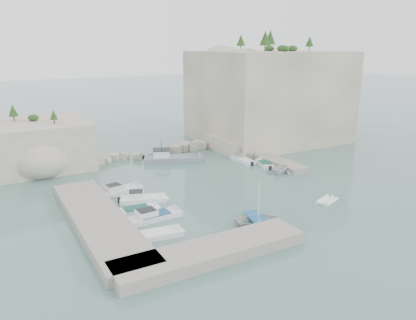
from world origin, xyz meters
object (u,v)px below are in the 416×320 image
tender_east_c (243,162)px  motorboat_a (120,193)px  work_boat (173,161)px  inflatable_dinghy (327,202)px  motorboat_e (161,236)px  tender_east_d (246,159)px  motorboat_d (155,219)px  tender_east_a (280,173)px  motorboat_c (137,213)px  rowboat (258,223)px  tender_east_b (265,166)px  motorboat_b (143,201)px

tender_east_c → motorboat_a: bearing=100.6°
motorboat_a → work_boat: (11.93, 9.89, 0.00)m
inflatable_dinghy → tender_east_c: size_ratio=0.57×
motorboat_e → tender_east_d: size_ratio=1.11×
motorboat_d → tender_east_a: (22.27, 6.13, 0.00)m
work_boat → tender_east_d: bearing=0.2°
tender_east_d → tender_east_c: bearing=137.8°
motorboat_c → rowboat: rowboat is taller
motorboat_d → work_boat: work_boat is taller
motorboat_a → rowboat: 18.88m
motorboat_c → motorboat_e: same height
motorboat_e → rowboat: bearing=-5.8°
tender_east_d → tender_east_b: bearing=-166.3°
work_boat → tender_east_b: bearing=-16.3°
inflatable_dinghy → work_boat: size_ratio=0.31×
motorboat_c → motorboat_d: 2.79m
motorboat_d → tender_east_b: (22.61, 10.35, 0.00)m
motorboat_b → tender_east_b: (21.80, 4.78, 0.00)m
motorboat_d → tender_east_c: size_ratio=1.23×
motorboat_c → tender_east_d: 26.50m
tender_east_c → work_boat: 11.25m
motorboat_a → motorboat_e: bearing=-104.4°
rowboat → work_boat: size_ratio=0.48×
work_boat → motorboat_b: bearing=-103.8°
motorboat_d → tender_east_d: bearing=30.7°
motorboat_a → motorboat_b: 4.41m
motorboat_e → tender_east_a: tender_east_a is taller
motorboat_a → motorboat_d: (0.76, -9.70, 0.00)m
tender_east_b → motorboat_a: bearing=108.6°
motorboat_a → motorboat_c: 7.16m
motorboat_c → inflatable_dinghy: 22.49m
motorboat_d → motorboat_e: bearing=-106.8°
motorboat_a → tender_east_a: (23.04, -3.57, 0.00)m
tender_east_b → tender_east_c: (-1.75, 3.53, 0.00)m
motorboat_c → work_boat: size_ratio=0.54×
tender_east_a → tender_east_c: (-1.41, 7.76, 0.00)m
inflatable_dinghy → work_boat: 26.58m
motorboat_c → inflatable_dinghy: bearing=-20.3°
motorboat_c → tender_east_a: size_ratio=1.47×
motorboat_c → tender_east_d: bearing=28.8°
tender_east_a → tender_east_b: (0.33, 4.22, 0.00)m
motorboat_b → motorboat_e: 9.87m
motorboat_b → motorboat_c: 3.58m
motorboat_a → inflatable_dinghy: (20.65, -15.22, 0.00)m
motorboat_c → motorboat_e: size_ratio=1.18×
tender_east_b → tender_east_d: size_ratio=1.18×
inflatable_dinghy → tender_east_a: 11.89m
tender_east_a → tender_east_d: bearing=-20.4°
motorboat_a → work_boat: work_boat is taller
tender_east_c → motorboat_b: bearing=112.2°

